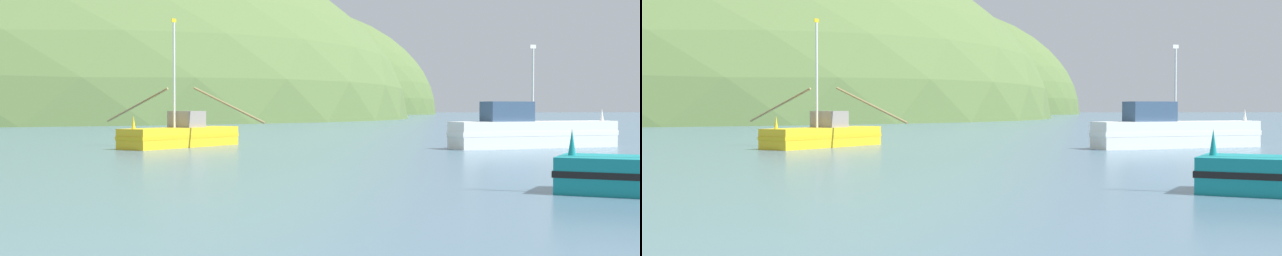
{
  "view_description": "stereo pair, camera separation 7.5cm",
  "coord_description": "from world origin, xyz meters",
  "views": [
    {
      "loc": [
        4.87,
        -7.85,
        2.22
      ],
      "look_at": [
        7.04,
        22.19,
        1.4
      ],
      "focal_mm": 43.72,
      "sensor_mm": 36.0,
      "label": 1
    },
    {
      "loc": [
        4.94,
        -7.86,
        2.22
      ],
      "look_at": [
        7.04,
        22.19,
        1.4
      ],
      "focal_mm": 43.72,
      "sensor_mm": 36.0,
      "label": 2
    }
  ],
  "objects": [
    {
      "name": "fishing_boat_yellow",
      "position": [
        0.32,
        35.59,
        0.67
      ],
      "size": [
        9.35,
        7.58,
        7.03
      ],
      "rotation": [
        0.0,
        0.0,
        4.09
      ],
      "color": "gold",
      "rests_on": "ground"
    },
    {
      "name": "fishing_boat_white",
      "position": [
        19.31,
        33.22,
        0.88
      ],
      "size": [
        10.0,
        4.49,
        5.57
      ],
      "rotation": [
        0.0,
        0.0,
        0.29
      ],
      "color": "white",
      "rests_on": "ground"
    },
    {
      "name": "hill_mid_right",
      "position": [
        8.26,
        230.93,
        0.0
      ],
      "size": [
        98.52,
        78.81,
        66.62
      ],
      "primitive_type": "ellipsoid",
      "color": "#516B38",
      "rests_on": "ground"
    }
  ]
}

